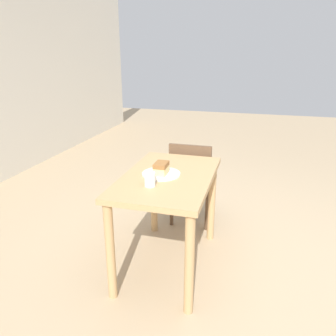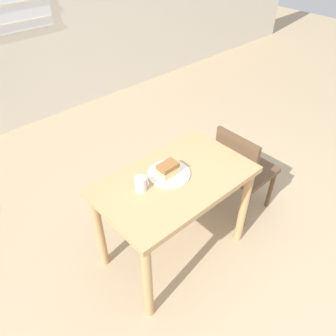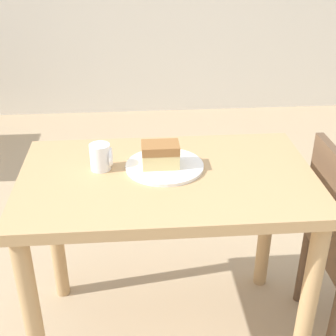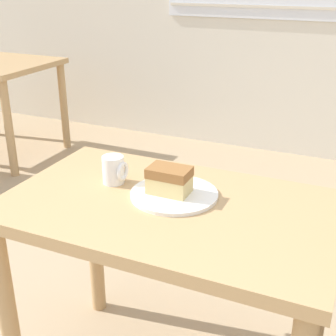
{
  "view_description": "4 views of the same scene",
  "coord_description": "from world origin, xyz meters",
  "px_view_note": "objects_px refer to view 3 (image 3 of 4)",
  "views": [
    {
      "loc": [
        -2.13,
        -0.1,
        1.56
      ],
      "look_at": [
        -0.02,
        0.49,
        0.79
      ],
      "focal_mm": 35.0,
      "sensor_mm": 36.0,
      "label": 1
    },
    {
      "loc": [
        -1.1,
        -0.64,
        2.11
      ],
      "look_at": [
        -0.04,
        0.54,
        0.79
      ],
      "focal_mm": 35.0,
      "sensor_mm": 36.0,
      "label": 2
    },
    {
      "loc": [
        -0.14,
        -0.9,
        1.51
      ],
      "look_at": [
        -0.02,
        0.49,
        0.77
      ],
      "focal_mm": 50.0,
      "sensor_mm": 36.0,
      "label": 3
    },
    {
      "loc": [
        0.48,
        -0.66,
        1.39
      ],
      "look_at": [
        -0.07,
        0.58,
        0.81
      ],
      "focal_mm": 50.0,
      "sensor_mm": 36.0,
      "label": 4
    }
  ],
  "objects_px": {
    "coffee_mug": "(101,157)",
    "cake_slice": "(160,155)",
    "plate": "(165,166)",
    "dining_table_near": "(167,206)"
  },
  "relations": [
    {
      "from": "plate",
      "to": "coffee_mug",
      "type": "bearing_deg",
      "value": 177.62
    },
    {
      "from": "cake_slice",
      "to": "coffee_mug",
      "type": "relative_size",
      "value": 1.38
    },
    {
      "from": "dining_table_near",
      "to": "plate",
      "type": "relative_size",
      "value": 3.7
    },
    {
      "from": "dining_table_near",
      "to": "coffee_mug",
      "type": "distance_m",
      "value": 0.29
    },
    {
      "from": "plate",
      "to": "cake_slice",
      "type": "xyz_separation_m",
      "value": [
        -0.01,
        -0.0,
        0.05
      ]
    },
    {
      "from": "plate",
      "to": "coffee_mug",
      "type": "xyz_separation_m",
      "value": [
        -0.22,
        0.01,
        0.04
      ]
    },
    {
      "from": "dining_table_near",
      "to": "plate",
      "type": "height_order",
      "value": "plate"
    },
    {
      "from": "dining_table_near",
      "to": "cake_slice",
      "type": "bearing_deg",
      "value": 113.14
    },
    {
      "from": "coffee_mug",
      "to": "cake_slice",
      "type": "bearing_deg",
      "value": -3.84
    },
    {
      "from": "coffee_mug",
      "to": "dining_table_near",
      "type": "bearing_deg",
      "value": -14.97
    }
  ]
}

